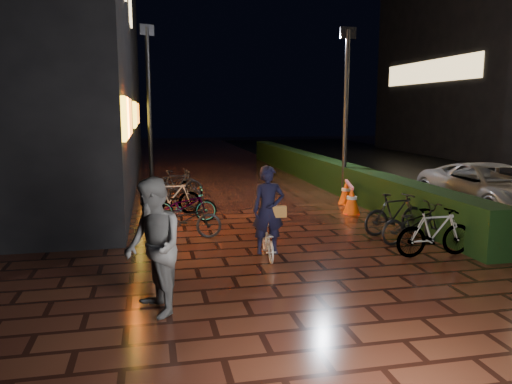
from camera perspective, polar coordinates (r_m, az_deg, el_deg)
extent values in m
plane|color=#381911|center=(10.47, 4.87, -6.04)|extent=(80.00, 80.00, 0.00)
cube|color=black|center=(19.11, 26.91, 0.04)|extent=(11.00, 60.00, 0.01)
cube|color=black|center=(18.86, 7.47, 2.40)|extent=(0.70, 20.00, 1.00)
imported|color=#505053|center=(6.90, -11.66, -6.21)|extent=(0.97, 1.10, 1.90)
imported|color=#ACADB1|center=(15.03, 25.41, 0.39)|extent=(2.23, 4.74, 1.31)
cube|color=yellow|center=(11.16, -14.69, 8.17)|extent=(0.08, 2.00, 0.90)
cube|color=orange|center=(12.66, -14.39, 8.30)|extent=(0.08, 3.00, 0.90)
cube|color=yellow|center=(18.66, -13.67, 8.60)|extent=(0.08, 2.80, 0.90)
cube|color=orange|center=(23.66, -13.35, 8.74)|extent=(0.08, 2.20, 0.90)
cube|color=#FFD88C|center=(18.47, -14.18, 19.81)|extent=(0.06, 1.20, 1.20)
cube|color=black|center=(34.65, 25.29, 15.56)|extent=(8.00, 14.00, 14.00)
cube|color=#FFD88C|center=(32.23, 19.14, 12.88)|extent=(0.06, 10.00, 1.30)
cylinder|color=black|center=(15.80, 10.20, 8.53)|extent=(0.14, 0.14, 5.15)
cube|color=black|center=(15.96, 10.48, 17.45)|extent=(0.50, 0.09, 0.35)
cylinder|color=black|center=(19.45, -12.11, 9.53)|extent=(0.20, 0.20, 5.78)
cube|color=black|center=(19.66, -12.40, 17.65)|extent=(0.55, 0.30, 0.39)
imported|color=silver|center=(9.51, 1.31, -5.59)|extent=(0.53, 1.26, 0.65)
imported|color=black|center=(9.27, 1.41, -2.06)|extent=(0.63, 0.44, 1.65)
cube|color=#925D27|center=(9.29, 2.60, -2.24)|extent=(0.30, 0.15, 0.21)
cone|color=#ED510C|center=(13.66, 10.88, -0.93)|extent=(0.46, 0.46, 0.74)
cone|color=#FC580D|center=(15.00, 10.27, 0.01)|extent=(0.46, 0.46, 0.74)
cube|color=red|center=(13.72, 10.83, -2.38)|extent=(0.50, 0.50, 0.03)
cube|color=#F9590D|center=(15.06, 10.23, -1.32)|extent=(0.50, 0.50, 0.03)
cube|color=#F30E36|center=(14.28, 10.60, 0.86)|extent=(0.51, 1.54, 0.07)
cube|color=black|center=(14.27, 14.56, -0.58)|extent=(0.61, 0.55, 0.04)
cylinder|color=black|center=(14.04, 14.34, -1.56)|extent=(0.03, 0.03, 0.36)
cylinder|color=black|center=(14.31, 15.60, -1.41)|extent=(0.03, 0.03, 0.36)
cylinder|color=black|center=(14.29, 13.44, -1.33)|extent=(0.03, 0.03, 0.36)
cylinder|color=black|center=(14.56, 14.70, -1.18)|extent=(0.03, 0.03, 0.36)
cube|color=#0C3EA8|center=(14.24, 14.58, 0.06)|extent=(0.45, 0.41, 0.29)
cylinder|color=black|center=(14.04, 14.52, -0.14)|extent=(0.19, 0.41, 0.92)
imported|color=black|center=(12.52, -8.22, -1.52)|extent=(1.65, 0.63, 0.85)
imported|color=black|center=(10.95, -8.24, -3.11)|extent=(1.67, 0.72, 0.85)
imported|color=black|center=(14.24, -9.25, -0.22)|extent=(1.69, 0.78, 0.85)
imported|color=black|center=(13.46, -9.64, -0.59)|extent=(1.58, 0.47, 0.95)
imported|color=black|center=(16.48, -9.51, 1.07)|extent=(1.70, 0.83, 0.85)
imported|color=black|center=(15.54, -8.95, 0.77)|extent=(1.62, 0.64, 0.95)
imported|color=black|center=(10.12, 19.74, -4.35)|extent=(1.58, 0.45, 0.95)
imported|color=black|center=(10.99, 17.64, -3.42)|extent=(1.69, 0.81, 0.85)
imported|color=black|center=(11.59, 15.59, -2.43)|extent=(1.62, 0.67, 0.95)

